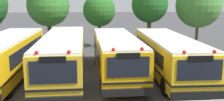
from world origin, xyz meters
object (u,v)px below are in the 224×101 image
at_px(school_bus_2, 116,54).
at_px(tree_4, 200,5).
at_px(school_bus_0, 7,55).
at_px(school_bus_1, 64,54).
at_px(school_bus_3, 168,54).
at_px(tree_3, 149,4).
at_px(tree_1, 49,5).
at_px(tree_2, 100,11).

height_order(school_bus_2, tree_4, tree_4).
bearing_deg(tree_4, school_bus_0, -149.64).
height_order(school_bus_1, school_bus_3, school_bus_1).
bearing_deg(school_bus_0, tree_3, -138.52).
relative_size(school_bus_1, school_bus_3, 1.09).
bearing_deg(tree_1, tree_4, -2.99).
height_order(school_bus_0, school_bus_2, school_bus_0).
bearing_deg(tree_2, school_bus_1, -105.29).
distance_m(tree_3, tree_4, 5.18).
bearing_deg(school_bus_0, school_bus_1, -175.82).
height_order(tree_2, tree_3, tree_3).
distance_m(school_bus_2, tree_1, 11.79).
bearing_deg(school_bus_0, tree_2, -119.86).
bearing_deg(tree_1, school_bus_3, -49.38).
bearing_deg(tree_2, school_bus_2, -86.67).
bearing_deg(school_bus_2, school_bus_1, -1.90).
xyz_separation_m(school_bus_0, tree_3, (10.81, 9.10, 2.91)).
height_order(school_bus_2, school_bus_3, school_bus_2).
bearing_deg(tree_3, school_bus_2, -114.40).
xyz_separation_m(school_bus_0, tree_1, (1.18, 10.14, 2.79)).
distance_m(school_bus_3, tree_4, 11.59).
distance_m(tree_1, tree_3, 9.68).
bearing_deg(school_bus_2, tree_1, -62.13).
bearing_deg(tree_3, tree_2, 167.35).
bearing_deg(tree_3, school_bus_0, -139.92).
xyz_separation_m(school_bus_1, tree_2, (2.73, 9.97, 2.24)).
height_order(school_bus_3, tree_3, tree_3).
xyz_separation_m(school_bus_3, tree_1, (-8.85, 10.31, 2.85)).
xyz_separation_m(school_bus_2, tree_3, (4.07, 8.97, 2.94)).
xyz_separation_m(school_bus_1, school_bus_2, (3.31, -0.04, -0.03)).
bearing_deg(school_bus_1, school_bus_2, 178.19).
xyz_separation_m(school_bus_1, tree_3, (7.38, 8.93, 2.90)).
height_order(tree_2, tree_4, tree_4).
distance_m(tree_1, tree_2, 5.00).
distance_m(school_bus_0, tree_3, 14.42).
relative_size(school_bus_3, tree_1, 1.66).
distance_m(school_bus_3, tree_1, 13.88).
height_order(tree_3, tree_4, tree_4).
bearing_deg(school_bus_3, school_bus_2, -4.60).
height_order(school_bus_2, tree_2, tree_2).
height_order(school_bus_0, school_bus_1, school_bus_0).
bearing_deg(school_bus_1, school_bus_0, 1.71).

